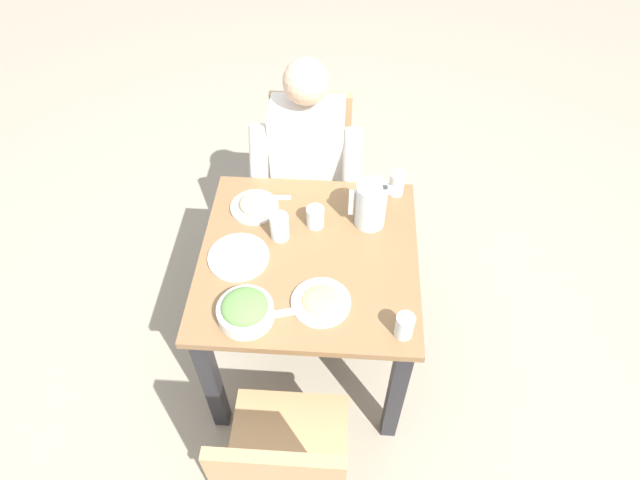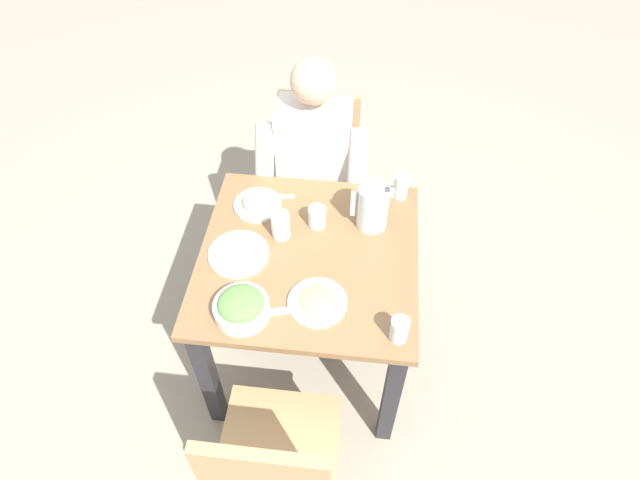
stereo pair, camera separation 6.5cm
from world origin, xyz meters
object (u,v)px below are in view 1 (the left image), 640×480
diner_near (306,178)px  plate_beans (254,205)px  water_pitcher (371,205)px  water_glass_near_left (315,217)px  dining_table (309,276)px  water_glass_far_left (397,184)px  chair_far (285,469)px  water_glass_near_right (404,326)px  plate_yoghurt (238,256)px  chair_near (310,172)px  salad_bowl (245,310)px  water_glass_center (280,227)px

diner_near → plate_beans: size_ratio=6.08×
water_pitcher → water_glass_near_left: bearing=7.4°
dining_table → plate_beans: (0.24, -0.23, 0.15)m
diner_near → water_glass_far_left: (-0.38, 0.15, 0.13)m
dining_table → chair_far: chair_far is taller
dining_table → water_glass_near_right: (-0.34, 0.32, 0.18)m
chair_far → plate_beans: 0.99m
plate_yoghurt → chair_near: bearing=-105.7°
salad_bowl → dining_table: bearing=-123.4°
water_pitcher → water_glass_center: 0.36m
dining_table → chair_near: size_ratio=0.94×
plate_beans → water_glass_far_left: (-0.57, -0.13, 0.03)m
water_pitcher → water_glass_near_right: water_pitcher is taller
dining_table → water_glass_far_left: water_glass_far_left is taller
diner_near → plate_beans: (0.19, 0.28, 0.10)m
plate_beans → plate_yoghurt: plate_beans is taller
water_pitcher → plate_yoghurt: water_pitcher is taller
chair_near → water_glass_center: size_ratio=7.95×
water_pitcher → chair_far: bearing=74.2°
water_pitcher → plate_beans: bearing=-5.7°
diner_near → chair_near: bearing=-90.0°
water_glass_near_left → chair_far: bearing=87.3°
diner_near → water_glass_center: 0.45m
plate_yoghurt → water_glass_far_left: size_ratio=2.17×
salad_bowl → water_glass_far_left: water_glass_far_left is taller
diner_near → water_glass_near_left: size_ratio=13.56×
chair_near → water_glass_near_right: chair_near is taller
plate_yoghurt → water_pitcher: bearing=-156.0°
chair_far → water_pitcher: (-0.25, -0.89, 0.32)m
chair_far → water_glass_far_left: 1.16m
diner_near → plate_yoghurt: diner_near is taller
diner_near → water_glass_near_right: bearing=115.3°
chair_far → water_glass_near_left: (-0.04, -0.86, 0.27)m
water_glass_center → water_glass_near_left: bearing=-151.7°
plate_yoghurt → water_glass_near_right: size_ratio=2.43×
plate_yoghurt → water_glass_center: water_glass_center is taller
chair_far → diner_near: size_ratio=0.75×
water_pitcher → plate_yoghurt: bearing=24.0°
diner_near → plate_yoghurt: size_ratio=5.14×
chair_near → water_glass_near_left: size_ratio=10.14×
chair_far → water_pitcher: bearing=-105.8°
water_glass_near_left → plate_beans: bearing=-16.3°
chair_far → plate_beans: bearing=-77.3°
dining_table → water_glass_near_right: size_ratio=8.75×
plate_yoghurt → diner_near: bearing=-111.1°
plate_yoghurt → water_glass_near_left: (-0.27, -0.19, 0.03)m
diner_near → water_glass_near_left: diner_near is taller
dining_table → plate_yoghurt: 0.30m
water_glass_near_right → water_glass_far_left: size_ratio=0.89×
chair_far → water_glass_center: bearing=-83.5°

